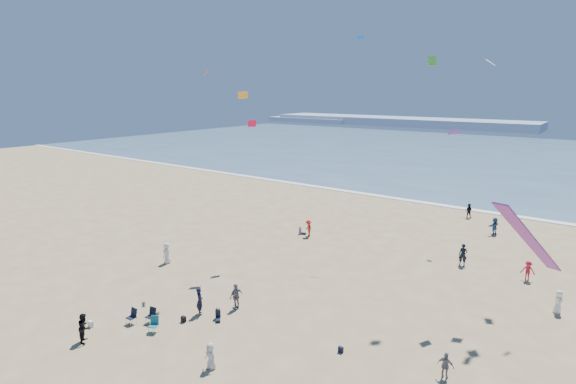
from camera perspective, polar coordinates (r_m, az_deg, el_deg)
The scene contains 11 objects.
ocean at distance 109.36m, azimuth 27.29°, elevation 3.75°, with size 220.00×100.00×0.06m, color #476B84.
surf_line at distance 61.25m, azimuth 19.41°, elevation -1.68°, with size 220.00×1.20×0.08m, color white.
headland_far at distance 198.03m, azimuth 13.67°, elevation 8.72°, with size 110.00×20.00×3.20m, color #7A8EA8.
headland_near at distance 212.56m, azimuth 3.03°, elevation 9.15°, with size 40.00×14.00×2.00m, color #7A8EA8.
standing_flyers at distance 35.41m, azimuth 10.94°, elevation -10.29°, with size 30.21×41.94×1.91m.
seated_group at distance 27.74m, azimuth -3.83°, elevation -17.99°, with size 18.75×31.36×0.84m.
chair_cluster at distance 30.79m, azimuth -17.73°, elevation -15.12°, with size 2.72×1.45×1.00m.
white_tote at distance 32.06m, azimuth -23.78°, elevation -15.07°, with size 0.35×0.20×0.40m, color white.
black_backpack at distance 30.82m, azimuth -13.14°, elevation -15.45°, with size 0.30×0.22×0.38m, color black.
navy_bag at distance 27.28m, azimuth 6.71°, elevation -19.26°, with size 0.28×0.18×0.34m, color black.
kites_aloft at distance 25.69m, azimuth 24.05°, elevation 11.70°, with size 36.60×41.88×28.91m.
Camera 1 is at (16.80, -12.07, 14.63)m, focal length 28.00 mm.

